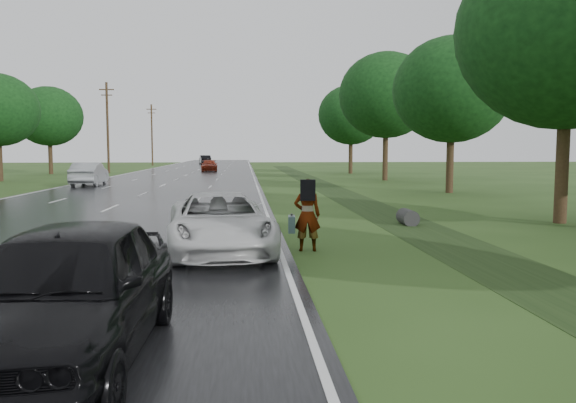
% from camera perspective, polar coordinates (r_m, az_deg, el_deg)
% --- Properties ---
extents(road, '(14.00, 180.00, 0.04)m').
position_cam_1_polar(road, '(54.28, -10.66, 2.47)').
color(road, black).
rests_on(road, ground).
extents(edge_stripe_east, '(0.12, 180.00, 0.01)m').
position_cam_1_polar(edge_stripe_east, '(53.97, -3.52, 2.56)').
color(edge_stripe_east, silver).
rests_on(edge_stripe_east, road).
extents(edge_stripe_west, '(0.12, 180.00, 0.01)m').
position_cam_1_polar(edge_stripe_west, '(55.42, -17.63, 2.39)').
color(edge_stripe_west, silver).
rests_on(edge_stripe_west, road).
extents(center_line, '(0.12, 180.00, 0.01)m').
position_cam_1_polar(center_line, '(54.28, -10.66, 2.49)').
color(center_line, silver).
rests_on(center_line, road).
extents(drainage_ditch, '(2.20, 120.00, 0.56)m').
position_cam_1_polar(drainage_ditch, '(28.29, 7.05, 0.06)').
color(drainage_ditch, black).
rests_on(drainage_ditch, ground).
extents(utility_pole_far, '(1.60, 0.26, 10.00)m').
position_cam_1_polar(utility_pole_far, '(65.70, -17.86, 7.29)').
color(utility_pole_far, '#372316').
rests_on(utility_pole_far, ground).
extents(utility_pole_distant, '(1.60, 0.26, 10.00)m').
position_cam_1_polar(utility_pole_distant, '(95.14, -13.66, 6.69)').
color(utility_pole_distant, '#372316').
rests_on(utility_pole_distant, ground).
extents(tree_east_b, '(7.60, 7.60, 10.11)m').
position_cam_1_polar(tree_east_b, '(22.32, 26.58, 15.31)').
color(tree_east_b, '#372316').
rests_on(tree_east_b, ground).
extents(tree_east_c, '(7.00, 7.00, 9.29)m').
position_cam_1_polar(tree_east_c, '(35.32, 16.31, 10.83)').
color(tree_east_c, '#372316').
rests_on(tree_east_c, ground).
extents(tree_east_d, '(8.00, 8.00, 10.76)m').
position_cam_1_polar(tree_east_d, '(48.61, 9.95, 10.58)').
color(tree_east_d, '#372316').
rests_on(tree_east_d, ground).
extents(tree_east_f, '(7.20, 7.20, 9.62)m').
position_cam_1_polar(tree_east_f, '(62.12, 6.42, 8.73)').
color(tree_east_f, '#372316').
rests_on(tree_east_f, ground).
extents(tree_west_f, '(7.00, 7.00, 9.29)m').
position_cam_1_polar(tree_west_f, '(65.36, -23.12, 7.96)').
color(tree_west_f, '#372316').
rests_on(tree_west_f, ground).
extents(pedestrian, '(0.85, 0.79, 1.86)m').
position_cam_1_polar(pedestrian, '(14.29, 1.87, -1.26)').
color(pedestrian, '#A5998C').
rests_on(pedestrian, ground).
extents(white_pickup, '(3.00, 5.55, 1.48)m').
position_cam_1_polar(white_pickup, '(14.03, -6.97, -2.15)').
color(white_pickup, silver).
rests_on(white_pickup, road).
extents(dark_sedan, '(2.14, 5.08, 1.72)m').
position_cam_1_polar(dark_sedan, '(7.30, -21.52, -8.44)').
color(dark_sedan, black).
rests_on(dark_sedan, road).
extents(silver_sedan, '(1.93, 5.08, 1.65)m').
position_cam_1_polar(silver_sedan, '(42.76, -19.54, 2.66)').
color(silver_sedan, '#9B9FA3').
rests_on(silver_sedan, road).
extents(far_car_red, '(2.14, 4.75, 1.35)m').
position_cam_1_polar(far_car_red, '(67.78, -8.00, 3.64)').
color(far_car_red, maroon).
rests_on(far_car_red, road).
extents(far_car_dark, '(2.53, 5.11, 1.61)m').
position_cam_1_polar(far_car_dark, '(99.31, -8.44, 4.20)').
color(far_car_dark, black).
rests_on(far_car_dark, road).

